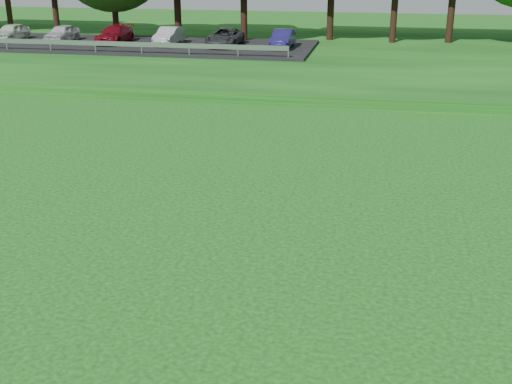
# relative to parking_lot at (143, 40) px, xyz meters

# --- Properties ---
(berm) EXTENTS (130.00, 30.00, 0.60)m
(berm) POSITION_rel_parking_lot_xyz_m (23.81, 1.18, -0.76)
(berm) COLOR #0C4010
(berm) RESTS_ON ground
(parking_lot) EXTENTS (24.00, 9.00, 1.38)m
(parking_lot) POSITION_rel_parking_lot_xyz_m (0.00, 0.00, 0.00)
(parking_lot) COLOR black
(parking_lot) RESTS_ON berm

